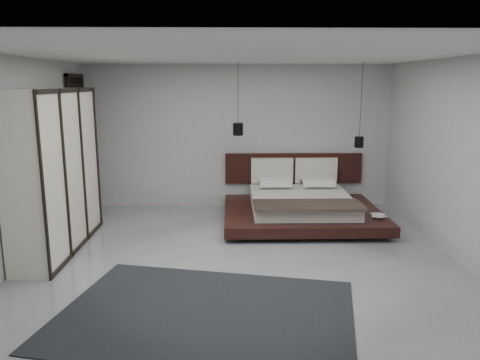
{
  "coord_description": "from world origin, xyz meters",
  "views": [
    {
      "loc": [
        -0.14,
        -6.21,
        2.44
      ],
      "look_at": [
        0.01,
        1.2,
        0.9
      ],
      "focal_mm": 35.0,
      "sensor_mm": 36.0,
      "label": 1
    }
  ],
  "objects_px": {
    "lattice_screen": "(79,146)",
    "wardrobe": "(55,171)",
    "pendant_left": "(238,129)",
    "rug": "(206,314)",
    "pendant_right": "(359,142)",
    "bed": "(301,205)"
  },
  "relations": [
    {
      "from": "lattice_screen",
      "to": "wardrobe",
      "type": "relative_size",
      "value": 1.08
    },
    {
      "from": "pendant_left",
      "to": "rug",
      "type": "distance_m",
      "value": 4.25
    },
    {
      "from": "pendant_left",
      "to": "pendant_right",
      "type": "bearing_deg",
      "value": 0.0
    },
    {
      "from": "pendant_left",
      "to": "rug",
      "type": "xyz_separation_m",
      "value": [
        -0.41,
        -3.91,
        -1.61
      ]
    },
    {
      "from": "lattice_screen",
      "to": "pendant_right",
      "type": "bearing_deg",
      "value": -1.28
    },
    {
      "from": "pendant_left",
      "to": "rug",
      "type": "height_order",
      "value": "pendant_left"
    },
    {
      "from": "lattice_screen",
      "to": "pendant_right",
      "type": "height_order",
      "value": "pendant_right"
    },
    {
      "from": "lattice_screen",
      "to": "bed",
      "type": "height_order",
      "value": "lattice_screen"
    },
    {
      "from": "lattice_screen",
      "to": "pendant_right",
      "type": "xyz_separation_m",
      "value": [
        5.19,
        -0.12,
        0.08
      ]
    },
    {
      "from": "bed",
      "to": "rug",
      "type": "height_order",
      "value": "bed"
    },
    {
      "from": "wardrobe",
      "to": "rug",
      "type": "height_order",
      "value": "wardrobe"
    },
    {
      "from": "pendant_left",
      "to": "wardrobe",
      "type": "xyz_separation_m",
      "value": [
        -2.7,
        -1.8,
        -0.43
      ]
    },
    {
      "from": "lattice_screen",
      "to": "bed",
      "type": "xyz_separation_m",
      "value": [
        4.07,
        -0.54,
        -1.02
      ]
    },
    {
      "from": "bed",
      "to": "wardrobe",
      "type": "height_order",
      "value": "wardrobe"
    },
    {
      "from": "bed",
      "to": "pendant_right",
      "type": "distance_m",
      "value": 1.62
    },
    {
      "from": "pendant_right",
      "to": "lattice_screen",
      "type": "bearing_deg",
      "value": 178.72
    },
    {
      "from": "pendant_right",
      "to": "bed",
      "type": "bearing_deg",
      "value": -159.24
    },
    {
      "from": "bed",
      "to": "wardrobe",
      "type": "relative_size",
      "value": 1.13
    },
    {
      "from": "rug",
      "to": "pendant_left",
      "type": "bearing_deg",
      "value": 84.01
    },
    {
      "from": "pendant_right",
      "to": "wardrobe",
      "type": "distance_m",
      "value": 5.26
    },
    {
      "from": "pendant_left",
      "to": "wardrobe",
      "type": "distance_m",
      "value": 3.27
    },
    {
      "from": "bed",
      "to": "pendant_right",
      "type": "xyz_separation_m",
      "value": [
        1.12,
        0.42,
        1.09
      ]
    }
  ]
}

